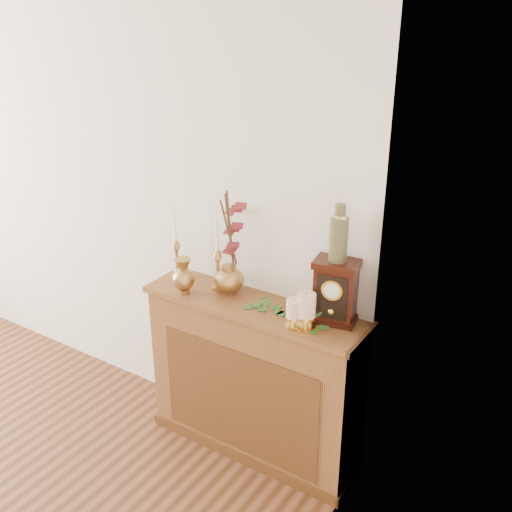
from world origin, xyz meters
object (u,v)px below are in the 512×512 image
Objects in this scene: candlestick_center at (218,263)px; ginger_jar at (233,244)px; candlestick_left at (177,253)px; mantel_clock at (335,292)px; bud_vase at (183,276)px; ceramic_vase at (339,236)px.

ginger_jar is at bearing 25.24° from candlestick_center.
candlestick_left is 0.97m from mantel_clock.
candlestick_left reaches higher than bud_vase.
candlestick_left is 1.39× the size of mantel_clock.
candlestick_center is 0.74m from ceramic_vase.
ceramic_vase is at bearing 90.00° from mantel_clock.
ginger_jar is (0.08, 0.04, 0.11)m from candlestick_center.
ginger_jar is at bearing 179.15° from ceramic_vase.
candlestick_left is 2.24× the size of bud_vase.
candlestick_center is (0.29, -0.00, 0.01)m from candlestick_left.
bud_vase is 0.89m from ceramic_vase.
ginger_jar is at bearing 40.88° from bud_vase.
ginger_jar is 0.63m from ceramic_vase.
candlestick_center is at bearing -154.76° from ginger_jar.
ceramic_vase reaches higher than ginger_jar.
candlestick_left is at bearing 179.99° from candlestick_center.
bud_vase is (0.16, -0.14, -0.05)m from candlestick_left.
mantel_clock is (0.97, 0.03, 0.01)m from candlestick_left.
mantel_clock is 0.29m from ceramic_vase.
ginger_jar is 1.84× the size of mantel_clock.
ceramic_vase is (0.60, -0.01, 0.18)m from ginger_jar.
mantel_clock reaches higher than bud_vase.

